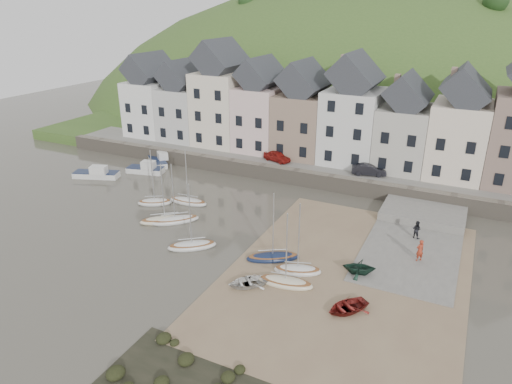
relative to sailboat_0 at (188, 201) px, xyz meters
The scene contains 26 objects.
ground 10.56m from the sailboat_0, 37.37° to the right, with size 160.00×160.00×0.00m, color #413D33.
quay_land 26.93m from the sailboat_0, 71.84° to the left, with size 90.00×30.00×1.50m, color #395723.
quay_street 16.45m from the sailboat_0, 59.22° to the left, with size 70.00×7.00×0.10m, color slate.
seawall 13.53m from the sailboat_0, 51.60° to the left, with size 70.00×1.20×1.80m, color slate.
beach 20.43m from the sailboat_0, 18.29° to the right, with size 18.00×26.00×0.06m, color #7B644B.
slipway 23.45m from the sailboat_0, ahead, with size 8.00×18.00×0.12m, color slate.
hillside 56.71m from the sailboat_0, 86.38° to the left, with size 134.40×84.00×84.00m.
townhouse_terrace 21.50m from the sailboat_0, 60.00° to the left, with size 61.05×8.00×13.93m.
sailboat_0 is the anchor object (origin of this frame).
sailboat_1 3.58m from the sailboat_0, 150.46° to the right, with size 3.89×3.12×6.32m.
sailboat_2 4.91m from the sailboat_0, 83.84° to the right, with size 4.80×4.24×6.32m.
sailboat_3 4.69m from the sailboat_0, 72.06° to the right, with size 4.49×4.35×6.32m.
sailboat_4 9.98m from the sailboat_0, 54.27° to the right, with size 4.33×3.83×6.32m.
sailboat_5 14.75m from the sailboat_0, 27.51° to the right, with size 4.64×3.66×6.32m.
sailboat_6 17.53m from the sailboat_0, 26.38° to the right, with size 4.12×2.67×6.32m.
sailboat_7 18.36m from the sailboat_0, 32.37° to the right, with size 4.49×2.11×6.32m.
motorboat_0 11.77m from the sailboat_0, 150.46° to the left, with size 4.95×2.76×1.70m.
motorboat_1 14.71m from the sailboat_0, behind, with size 5.81×3.48×1.70m.
motorboat_2 14.27m from the sailboat_0, 139.56° to the left, with size 4.63×4.38×1.70m.
rowboat_white 17.14m from the sailboat_0, 41.07° to the right, with size 2.19×3.06×0.63m, color silver.
rowboat_green 21.06m from the sailboat_0, 16.36° to the right, with size 2.24×2.60×1.37m, color #152F23.
rowboat_red 23.37m from the sailboat_0, 27.97° to the right, with size 2.28×3.20×0.66m, color maroon.
person_red 24.30m from the sailboat_0, ahead, with size 0.70×0.46×1.92m, color #9C311C.
person_dark 23.52m from the sailboat_0, ahead, with size 0.82×0.64×1.69m, color black.
car_left 14.07m from the sailboat_0, 69.95° to the left, with size 1.51×3.76×1.28m, color maroon.
car_right 21.10m from the sailboat_0, 38.54° to the left, with size 1.38×3.95×1.30m, color black.
Camera 1 is at (18.18, -31.38, 20.09)m, focal length 32.21 mm.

